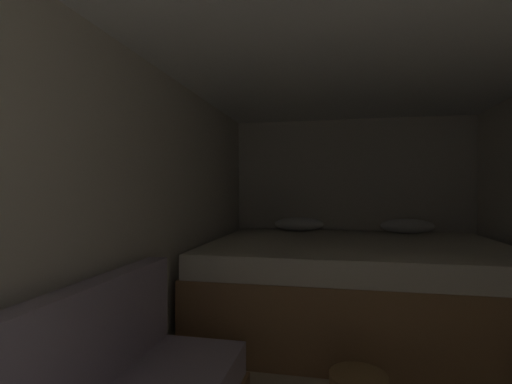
% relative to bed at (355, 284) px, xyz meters
% --- Properties ---
extents(wall_back, '(2.77, 0.05, 2.05)m').
position_rel_bed_xyz_m(wall_back, '(0.00, 1.05, 0.63)').
color(wall_back, beige).
rests_on(wall_back, ground).
extents(wall_left, '(0.05, 4.66, 2.05)m').
position_rel_bed_xyz_m(wall_left, '(-1.36, -1.30, 0.63)').
color(wall_left, beige).
rests_on(wall_left, ground).
extents(ceiling_slab, '(2.77, 4.66, 0.05)m').
position_rel_bed_xyz_m(ceiling_slab, '(0.00, -1.30, 1.68)').
color(ceiling_slab, white).
rests_on(ceiling_slab, wall_left).
extents(bed, '(2.55, 1.98, 0.93)m').
position_rel_bed_xyz_m(bed, '(0.00, 0.00, 0.00)').
color(bed, '#9E7247').
rests_on(bed, ground).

